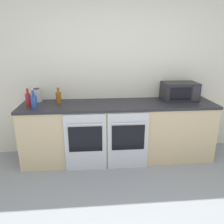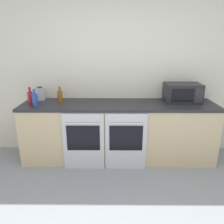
{
  "view_description": "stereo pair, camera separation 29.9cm",
  "coord_description": "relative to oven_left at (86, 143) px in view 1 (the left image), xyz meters",
  "views": [
    {
      "loc": [
        -0.38,
        -1.46,
        1.77
      ],
      "look_at": [
        -0.1,
        1.67,
        0.76
      ],
      "focal_mm": 35.0,
      "sensor_mm": 36.0,
      "label": 1
    },
    {
      "loc": [
        -0.08,
        -1.47,
        1.77
      ],
      "look_at": [
        -0.1,
        1.67,
        0.76
      ],
      "focal_mm": 35.0,
      "sensor_mm": 36.0,
      "label": 2
    }
  ],
  "objects": [
    {
      "name": "bottle_amber",
      "position": [
        -0.39,
        0.43,
        0.56
      ],
      "size": [
        0.08,
        0.08,
        0.23
      ],
      "color": "#8C5114",
      "rests_on": "counter_back"
    },
    {
      "name": "kettle",
      "position": [
        -0.73,
        0.55,
        0.57
      ],
      "size": [
        0.15,
        0.15,
        0.21
      ],
      "color": "#B7BABF",
      "rests_on": "counter_back"
    },
    {
      "name": "oven_right",
      "position": [
        0.6,
        0.0,
        0.0
      ],
      "size": [
        0.58,
        0.06,
        0.85
      ],
      "color": "silver",
      "rests_on": "ground_plane"
    },
    {
      "name": "microwave",
      "position": [
        1.47,
        0.45,
        0.61
      ],
      "size": [
        0.53,
        0.35,
        0.28
      ],
      "color": "#232326",
      "rests_on": "counter_back"
    },
    {
      "name": "oven_left",
      "position": [
        0.0,
        0.0,
        0.0
      ],
      "size": [
        0.58,
        0.06,
        0.85
      ],
      "color": "silver",
      "rests_on": "ground_plane"
    },
    {
      "name": "counter_back",
      "position": [
        0.5,
        0.34,
        0.02
      ],
      "size": [
        2.9,
        0.67,
        0.9
      ],
      "color": "#D1B789",
      "rests_on": "ground_plane"
    },
    {
      "name": "bottle_red",
      "position": [
        -0.79,
        0.27,
        0.57
      ],
      "size": [
        0.08,
        0.08,
        0.26
      ],
      "color": "maroon",
      "rests_on": "counter_back"
    },
    {
      "name": "wall_back",
      "position": [
        0.5,
        0.69,
        0.87
      ],
      "size": [
        10.0,
        0.06,
        2.6
      ],
      "color": "silver",
      "rests_on": "ground_plane"
    },
    {
      "name": "bottle_blue",
      "position": [
        -0.69,
        0.17,
        0.57
      ],
      "size": [
        0.08,
        0.08,
        0.25
      ],
      "color": "#234793",
      "rests_on": "counter_back"
    }
  ]
}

